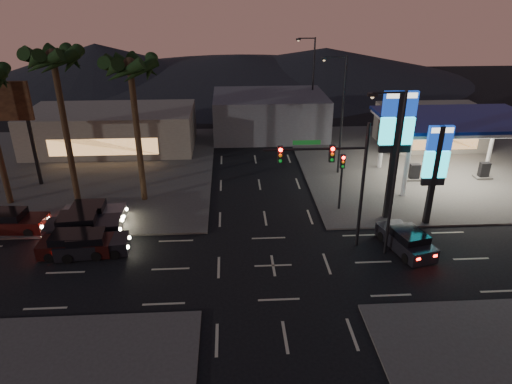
{
  "coord_description": "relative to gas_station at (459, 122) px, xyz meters",
  "views": [
    {
      "loc": [
        -2.36,
        -22.54,
        15.05
      ],
      "look_at": [
        -0.78,
        3.93,
        3.0
      ],
      "focal_mm": 32.0,
      "sensor_mm": 36.0,
      "label": 1
    }
  ],
  "objects": [
    {
      "name": "car_lane_b_mid",
      "position": [
        -28.1,
        -7.8,
        -4.35
      ],
      "size": [
        4.98,
        2.41,
        1.58
      ],
      "color": "black",
      "rests_on": "ground"
    },
    {
      "name": "gas_station",
      "position": [
        0.0,
        0.0,
        0.0
      ],
      "size": [
        12.2,
        8.2,
        5.47
      ],
      "color": "silver",
      "rests_on": "ground"
    },
    {
      "name": "streetlight_near",
      "position": [
        -9.21,
        -11.0,
        0.64
      ],
      "size": [
        2.14,
        0.25,
        10.0
      ],
      "color": "black",
      "rests_on": "ground"
    },
    {
      "name": "hill_center",
      "position": [
        -16.0,
        48.0,
        -3.08
      ],
      "size": [
        60.0,
        60.0,
        4.0
      ],
      "primitive_type": "cone",
      "color": "black",
      "rests_on": "ground"
    },
    {
      "name": "ground",
      "position": [
        -16.0,
        -12.0,
        -5.08
      ],
      "size": [
        140.0,
        140.0,
        0.0
      ],
      "primitive_type": "plane",
      "color": "black",
      "rests_on": "ground"
    },
    {
      "name": "car_lane_b_front",
      "position": [
        -27.96,
        -5.81,
        -4.42
      ],
      "size": [
        4.4,
        1.95,
        1.41
      ],
      "color": "slate",
      "rests_on": "ground"
    },
    {
      "name": "corner_lot_nw",
      "position": [
        -32.0,
        4.0,
        -5.02
      ],
      "size": [
        24.0,
        24.0,
        0.12
      ],
      "primitive_type": "cube",
      "color": "#47443F",
      "rests_on": "ground"
    },
    {
      "name": "convenience_store",
      "position": [
        2.0,
        9.0,
        -3.08
      ],
      "size": [
        10.0,
        6.0,
        4.0
      ],
      "primitive_type": "cube",
      "color": "#726B5B",
      "rests_on": "ground"
    },
    {
      "name": "car_lane_a_mid",
      "position": [
        -27.94,
        -9.99,
        -4.41
      ],
      "size": [
        4.45,
        1.91,
        1.44
      ],
      "color": "black",
      "rests_on": "ground"
    },
    {
      "name": "pylon_sign_short",
      "position": [
        -5.0,
        -7.5,
        -0.42
      ],
      "size": [
        1.6,
        0.35,
        7.0
      ],
      "color": "black",
      "rests_on": "ground"
    },
    {
      "name": "streetlight_far",
      "position": [
        -9.21,
        16.0,
        0.64
      ],
      "size": [
        2.14,
        0.25,
        10.0
      ],
      "color": "black",
      "rests_on": "ground"
    },
    {
      "name": "palm_a",
      "position": [
        -25.0,
        -2.5,
        4.35
      ],
      "size": [
        4.41,
        4.41,
        10.86
      ],
      "color": "black",
      "rests_on": "ground"
    },
    {
      "name": "streetlight_mid",
      "position": [
        -9.21,
        2.0,
        0.64
      ],
      "size": [
        2.14,
        0.25,
        10.0
      ],
      "color": "black",
      "rests_on": "ground"
    },
    {
      "name": "car_lane_a_front",
      "position": [
        -26.95,
        -10.03,
        -4.42
      ],
      "size": [
        4.5,
        2.21,
        1.42
      ],
      "color": "black",
      "rests_on": "ground"
    },
    {
      "name": "palm_b",
      "position": [
        -30.0,
        -2.5,
        4.89
      ],
      "size": [
        4.41,
        4.41,
        11.46
      ],
      "color": "black",
      "rests_on": "ground"
    },
    {
      "name": "suv_station",
      "position": [
        -7.62,
        -10.72,
        -4.43
      ],
      "size": [
        2.75,
        4.52,
        1.41
      ],
      "color": "black",
      "rests_on": "ground"
    },
    {
      "name": "building_far_mid",
      "position": [
        -14.0,
        14.0,
        -2.88
      ],
      "size": [
        12.0,
        9.0,
        4.4
      ],
      "primitive_type": "cube",
      "color": "#4C4C51",
      "rests_on": "ground"
    },
    {
      "name": "hill_right",
      "position": [
        -1.0,
        48.0,
        -2.58
      ],
      "size": [
        50.0,
        50.0,
        5.0
      ],
      "primitive_type": "cone",
      "color": "black",
      "rests_on": "ground"
    },
    {
      "name": "hill_left",
      "position": [
        -41.0,
        48.0,
        -2.08
      ],
      "size": [
        40.0,
        40.0,
        6.0
      ],
      "primitive_type": "cone",
      "color": "black",
      "rests_on": "ground"
    },
    {
      "name": "car_lane_b_rear",
      "position": [
        -33.02,
        -6.78,
        -4.41
      ],
      "size": [
        4.55,
        2.12,
        1.45
      ],
      "color": "black",
      "rests_on": "ground"
    },
    {
      "name": "corner_lot_ne",
      "position": [
        0.0,
        4.0,
        -5.02
      ],
      "size": [
        24.0,
        24.0,
        0.12
      ],
      "primitive_type": "cube",
      "color": "#47443F",
      "rests_on": "ground"
    },
    {
      "name": "pedestal_signal",
      "position": [
        -10.5,
        -5.02,
        -2.16
      ],
      "size": [
        0.32,
        0.39,
        4.3
      ],
      "color": "black",
      "rests_on": "ground"
    },
    {
      "name": "traffic_signal_mast",
      "position": [
        -12.24,
        -10.01,
        0.15
      ],
      "size": [
        6.1,
        0.39,
        8.0
      ],
      "color": "black",
      "rests_on": "ground"
    },
    {
      "name": "building_far_west",
      "position": [
        -30.0,
        10.0,
        -3.08
      ],
      "size": [
        16.0,
        8.0,
        4.0
      ],
      "primitive_type": "cube",
      "color": "#726B5B",
      "rests_on": "ground"
    },
    {
      "name": "pylon_sign_tall",
      "position": [
        -7.5,
        -6.5,
        1.31
      ],
      "size": [
        2.2,
        0.35,
        9.0
      ],
      "color": "black",
      "rests_on": "ground"
    }
  ]
}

